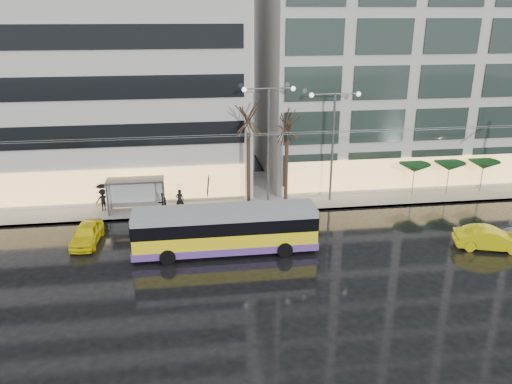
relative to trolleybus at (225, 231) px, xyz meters
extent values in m
plane|color=black|center=(1.97, -3.04, -1.43)|extent=(140.00, 140.00, 0.00)
cube|color=gray|center=(3.97, 10.96, -1.35)|extent=(80.00, 10.00, 0.15)
cube|color=slate|center=(3.97, 6.01, -1.35)|extent=(80.00, 0.10, 0.15)
cube|color=#B8B5B0|center=(-14.03, 15.96, 9.72)|extent=(34.00, 14.00, 22.00)
cube|color=#B8B5B0|center=(20.97, 15.96, 11.22)|extent=(32.00, 14.00, 25.00)
cube|color=yellow|center=(0.00, 0.00, -0.44)|extent=(11.25, 2.34, 1.41)
cube|color=#613B95|center=(0.00, 0.00, -0.91)|extent=(11.29, 2.38, 0.47)
cube|color=black|center=(0.00, 0.00, 0.59)|extent=(11.27, 2.36, 0.84)
cube|color=gray|center=(0.00, 0.00, 1.25)|extent=(11.25, 2.34, 0.47)
cube|color=black|center=(5.65, 0.00, 0.45)|extent=(0.06, 2.16, 1.22)
cube|color=black|center=(-5.65, 0.00, 0.45)|extent=(0.06, 2.16, 1.22)
cylinder|color=black|center=(3.56, 1.17, -0.96)|extent=(0.94, 0.33, 0.94)
cylinder|color=black|center=(3.56, -1.17, -0.96)|extent=(0.94, 0.33, 0.94)
cylinder|color=black|center=(-3.56, 1.17, -0.96)|extent=(0.94, 0.33, 0.94)
cylinder|color=black|center=(-3.56, -1.17, -0.96)|extent=(0.94, 0.33, 0.94)
cylinder|color=#595B60|center=(-0.94, 0.89, 2.61)|extent=(0.06, 3.49, 2.47)
cylinder|color=#595B60|center=(-0.94, 1.36, 2.61)|extent=(0.06, 3.49, 2.47)
cylinder|color=#595B60|center=(2.97, 2.71, 5.37)|extent=(42.00, 0.04, 0.04)
cylinder|color=#595B60|center=(2.97, 3.21, 5.37)|extent=(42.00, 0.04, 0.04)
cube|color=#595B60|center=(-6.03, 7.46, 1.17)|extent=(4.20, 1.60, 0.12)
cube|color=silver|center=(-6.03, 8.16, -0.08)|extent=(4.00, 0.05, 2.20)
cube|color=white|center=(-8.08, 7.46, -0.08)|extent=(0.10, 1.40, 2.20)
cylinder|color=#595B60|center=(-8.03, 6.76, -0.08)|extent=(0.10, 0.10, 2.40)
cylinder|color=#595B60|center=(-8.03, 8.16, -0.08)|extent=(0.10, 0.10, 2.40)
cylinder|color=#595B60|center=(-4.03, 6.76, -0.08)|extent=(0.10, 0.10, 2.40)
cylinder|color=#595B60|center=(-4.03, 8.16, -0.08)|extent=(0.10, 0.10, 2.40)
cylinder|color=#595B60|center=(3.97, 7.76, 3.22)|extent=(0.18, 0.18, 9.00)
cylinder|color=#595B60|center=(3.07, 7.76, 7.62)|extent=(1.80, 0.10, 0.10)
cylinder|color=#595B60|center=(4.87, 7.76, 7.62)|extent=(1.80, 0.10, 0.10)
sphere|color=#FFF2CC|center=(2.17, 7.76, 7.57)|extent=(0.36, 0.36, 0.36)
sphere|color=#FFF2CC|center=(5.77, 7.76, 7.57)|extent=(0.36, 0.36, 0.36)
cylinder|color=#595B60|center=(8.97, 7.76, 2.97)|extent=(0.18, 0.18, 8.50)
cylinder|color=#595B60|center=(8.07, 7.76, 7.12)|extent=(1.80, 0.10, 0.10)
cylinder|color=#595B60|center=(9.87, 7.76, 7.12)|extent=(1.80, 0.10, 0.10)
sphere|color=#FFF2CC|center=(7.17, 7.76, 7.07)|extent=(0.36, 0.36, 0.36)
sphere|color=#FFF2CC|center=(10.77, 7.76, 7.07)|extent=(0.36, 0.36, 0.36)
cylinder|color=black|center=(2.47, 7.96, 1.52)|extent=(0.28, 0.28, 5.60)
cylinder|color=black|center=(5.47, 8.16, 1.17)|extent=(0.28, 0.28, 4.90)
cylinder|color=#595B60|center=(15.97, 7.96, -0.18)|extent=(0.06, 0.06, 2.20)
cone|color=#0F3A17|center=(15.97, 7.96, 1.02)|extent=(2.50, 2.50, 0.70)
cylinder|color=#595B60|center=(18.97, 7.96, -0.18)|extent=(0.06, 0.06, 2.20)
cone|color=#0F3A17|center=(18.97, 7.96, 1.02)|extent=(2.50, 2.50, 0.70)
cylinder|color=#595B60|center=(21.97, 7.96, -0.18)|extent=(0.06, 0.06, 2.20)
cone|color=#0F3A17|center=(21.97, 7.96, 1.02)|extent=(2.50, 2.50, 0.70)
imported|color=yellow|center=(-8.84, 2.51, -0.75)|extent=(1.88, 4.05, 1.34)
imported|color=yellow|center=(16.67, -1.88, -0.72)|extent=(4.55, 2.70, 1.42)
imported|color=black|center=(-2.85, 7.07, -0.42)|extent=(0.65, 0.45, 1.71)
imported|color=#F451A1|center=(-2.85, 7.07, 0.47)|extent=(1.02, 1.04, 0.88)
imported|color=black|center=(-4.11, 7.06, -0.53)|extent=(0.91, 0.84, 1.50)
imported|color=black|center=(-8.56, 7.99, -0.43)|extent=(1.17, 0.78, 1.69)
imported|color=black|center=(-8.56, 7.99, 0.47)|extent=(0.93, 0.93, 0.72)
camera|label=1|loc=(-2.07, -28.31, 12.79)|focal=35.00mm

